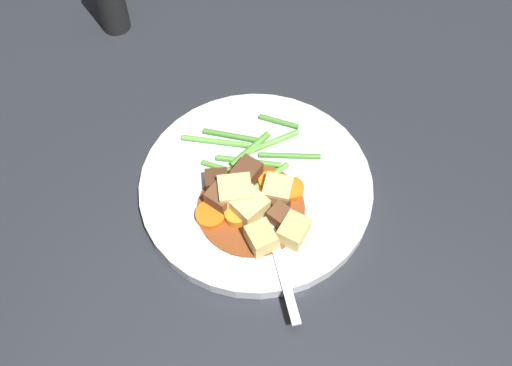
% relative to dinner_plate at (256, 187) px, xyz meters
% --- Properties ---
extents(ground_plane, '(3.00, 3.00, 0.00)m').
position_rel_dinner_plate_xyz_m(ground_plane, '(0.00, 0.00, -0.01)').
color(ground_plane, '#26282D').
extents(dinner_plate, '(0.28, 0.28, 0.02)m').
position_rel_dinner_plate_xyz_m(dinner_plate, '(0.00, 0.00, 0.00)').
color(dinner_plate, white).
rests_on(dinner_plate, ground_plane).
extents(stew_sauce, '(0.12, 0.12, 0.00)m').
position_rel_dinner_plate_xyz_m(stew_sauce, '(0.04, 0.00, 0.01)').
color(stew_sauce, brown).
rests_on(stew_sauce, dinner_plate).
extents(carrot_slice_0, '(0.04, 0.04, 0.01)m').
position_rel_dinner_plate_xyz_m(carrot_slice_0, '(-0.00, 0.02, 0.01)').
color(carrot_slice_0, orange).
rests_on(carrot_slice_0, dinner_plate).
extents(carrot_slice_1, '(0.04, 0.04, 0.01)m').
position_rel_dinner_plate_xyz_m(carrot_slice_1, '(0.03, 0.01, 0.01)').
color(carrot_slice_1, orange).
rests_on(carrot_slice_1, dinner_plate).
extents(carrot_slice_2, '(0.04, 0.04, 0.01)m').
position_rel_dinner_plate_xyz_m(carrot_slice_2, '(0.01, 0.04, 0.02)').
color(carrot_slice_2, orange).
rests_on(carrot_slice_2, dinner_plate).
extents(carrot_slice_3, '(0.04, 0.04, 0.01)m').
position_rel_dinner_plate_xyz_m(carrot_slice_3, '(0.05, -0.01, 0.02)').
color(carrot_slice_3, orange).
rests_on(carrot_slice_3, dinner_plate).
extents(carrot_slice_4, '(0.05, 0.05, 0.01)m').
position_rel_dinner_plate_xyz_m(carrot_slice_4, '(0.05, -0.04, 0.01)').
color(carrot_slice_4, orange).
rests_on(carrot_slice_4, dinner_plate).
extents(potato_chunk_0, '(0.03, 0.03, 0.02)m').
position_rel_dinner_plate_xyz_m(potato_chunk_0, '(0.01, 0.03, 0.02)').
color(potato_chunk_0, '#E5CC7A').
rests_on(potato_chunk_0, dinner_plate).
extents(potato_chunk_1, '(0.04, 0.05, 0.03)m').
position_rel_dinner_plate_xyz_m(potato_chunk_1, '(0.03, -0.02, 0.02)').
color(potato_chunk_1, '#E5CC7A').
rests_on(potato_chunk_1, dinner_plate).
extents(potato_chunk_2, '(0.04, 0.04, 0.03)m').
position_rel_dinner_plate_xyz_m(potato_chunk_2, '(0.08, 0.02, 0.02)').
color(potato_chunk_2, '#DBBC6B').
rests_on(potato_chunk_2, dinner_plate).
extents(potato_chunk_3, '(0.05, 0.05, 0.03)m').
position_rel_dinner_plate_xyz_m(potato_chunk_3, '(0.04, 0.00, 0.02)').
color(potato_chunk_3, '#E5CC7A').
rests_on(potato_chunk_3, dinner_plate).
extents(potato_chunk_4, '(0.04, 0.04, 0.02)m').
position_rel_dinner_plate_xyz_m(potato_chunk_4, '(0.06, 0.05, 0.02)').
color(potato_chunk_4, '#DBBC6B').
rests_on(potato_chunk_4, dinner_plate).
extents(meat_chunk_0, '(0.03, 0.03, 0.02)m').
position_rel_dinner_plate_xyz_m(meat_chunk_0, '(0.05, 0.03, 0.02)').
color(meat_chunk_0, brown).
rests_on(meat_chunk_0, dinner_plate).
extents(meat_chunk_1, '(0.04, 0.04, 0.03)m').
position_rel_dinner_plate_xyz_m(meat_chunk_1, '(0.03, -0.03, 0.02)').
color(meat_chunk_1, brown).
rests_on(meat_chunk_1, dinner_plate).
extents(meat_chunk_2, '(0.04, 0.04, 0.03)m').
position_rel_dinner_plate_xyz_m(meat_chunk_2, '(0.00, -0.01, 0.02)').
color(meat_chunk_2, '#56331E').
rests_on(meat_chunk_2, dinner_plate).
extents(meat_chunk_3, '(0.03, 0.03, 0.02)m').
position_rel_dinner_plate_xyz_m(meat_chunk_3, '(0.03, 0.03, 0.02)').
color(meat_chunk_3, '#4C2B19').
rests_on(meat_chunk_3, dinner_plate).
extents(meat_chunk_4, '(0.03, 0.03, 0.02)m').
position_rel_dinner_plate_xyz_m(meat_chunk_4, '(0.01, -0.04, 0.02)').
color(meat_chunk_4, '#4C2B19').
rests_on(meat_chunk_4, dinner_plate).
extents(green_bean_0, '(0.02, 0.08, 0.01)m').
position_rel_dinner_plate_xyz_m(green_bean_0, '(-0.01, -0.03, 0.01)').
color(green_bean_0, '#599E38').
rests_on(green_bean_0, dinner_plate).
extents(green_bean_1, '(0.01, 0.08, 0.01)m').
position_rel_dinner_plate_xyz_m(green_bean_1, '(-0.03, -0.01, 0.01)').
color(green_bean_1, '#599E38').
rests_on(green_bean_1, dinner_plate).
extents(green_bean_2, '(0.01, 0.07, 0.01)m').
position_rel_dinner_plate_xyz_m(green_bean_2, '(-0.06, -0.04, 0.01)').
color(green_bean_2, '#4C8E33').
rests_on(green_bean_2, dinner_plate).
extents(green_bean_3, '(0.02, 0.07, 0.01)m').
position_rel_dinner_plate_xyz_m(green_bean_3, '(-0.04, 0.03, 0.01)').
color(green_bean_3, '#4C8E33').
rests_on(green_bean_3, dinner_plate).
extents(green_bean_4, '(0.06, 0.04, 0.01)m').
position_rel_dinner_plate_xyz_m(green_bean_4, '(-0.04, -0.01, 0.01)').
color(green_bean_4, '#599E38').
rests_on(green_bean_4, dinner_plate).
extents(green_bean_5, '(0.01, 0.08, 0.01)m').
position_rel_dinner_plate_xyz_m(green_bean_5, '(-0.05, -0.06, 0.01)').
color(green_bean_5, '#66AD42').
rests_on(green_bean_5, dinner_plate).
extents(green_bean_6, '(0.05, 0.06, 0.01)m').
position_rel_dinner_plate_xyz_m(green_bean_6, '(-0.06, 0.01, 0.01)').
color(green_bean_6, '#66AD42').
rests_on(green_bean_6, dinner_plate).
extents(green_bean_7, '(0.04, 0.04, 0.01)m').
position_rel_dinner_plate_xyz_m(green_bean_7, '(-0.01, 0.02, 0.01)').
color(green_bean_7, '#66AD42').
rests_on(green_bean_7, dinner_plate).
extents(green_bean_8, '(0.02, 0.05, 0.01)m').
position_rel_dinner_plate_xyz_m(green_bean_8, '(-0.09, 0.01, 0.01)').
color(green_bean_8, '#4C8E33').
rests_on(green_bean_8, dinner_plate).
extents(fork, '(0.17, 0.08, 0.00)m').
position_rel_dinner_plate_xyz_m(fork, '(0.08, 0.03, 0.01)').
color(fork, silver).
rests_on(fork, dinner_plate).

